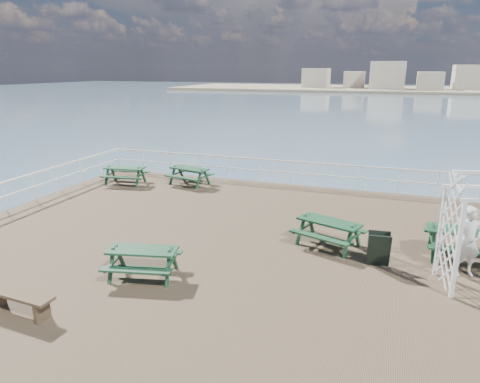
% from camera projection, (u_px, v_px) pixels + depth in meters
% --- Properties ---
extents(ground, '(18.00, 14.00, 0.30)m').
position_uv_depth(ground, '(239.00, 248.00, 12.60)').
color(ground, brown).
rests_on(ground, ground).
extents(sea_backdrop, '(300.00, 300.00, 9.20)m').
position_uv_depth(sea_backdrop, '(423.00, 86.00, 130.31)').
color(sea_backdrop, '#476077').
rests_on(sea_backdrop, ground).
extents(railing, '(17.77, 13.76, 1.10)m').
position_uv_depth(railing, '(262.00, 191.00, 14.66)').
color(railing, silver).
rests_on(railing, ground).
extents(picnic_table_a, '(1.90, 1.62, 0.84)m').
position_uv_depth(picnic_table_a, '(125.00, 172.00, 18.87)').
color(picnic_table_a, '#12321C').
rests_on(picnic_table_a, ground).
extents(picnic_table_b, '(1.99, 1.73, 0.84)m').
position_uv_depth(picnic_table_b, '(189.00, 172.00, 18.73)').
color(picnic_table_b, '#12321C').
rests_on(picnic_table_b, ground).
extents(picnic_table_c, '(1.96, 1.59, 0.94)m').
position_uv_depth(picnic_table_c, '(466.00, 238.00, 11.36)').
color(picnic_table_c, '#12321C').
rests_on(picnic_table_c, ground).
extents(picnic_table_d, '(1.94, 1.70, 0.82)m').
position_uv_depth(picnic_table_d, '(143.00, 256.00, 10.43)').
color(picnic_table_d, '#12321C').
rests_on(picnic_table_d, ground).
extents(picnic_table_e, '(2.15, 1.94, 0.86)m').
position_uv_depth(picnic_table_e, '(329.00, 228.00, 12.24)').
color(picnic_table_e, '#12321C').
rests_on(picnic_table_e, ground).
extents(flat_bench_far, '(1.73, 0.52, 0.49)m').
position_uv_depth(flat_bench_far, '(18.00, 298.00, 8.85)').
color(flat_bench_far, '#4F3D28').
rests_on(flat_bench_far, ground).
extents(sandwich_board, '(0.59, 0.47, 0.91)m').
position_uv_depth(sandwich_board, '(379.00, 250.00, 11.02)').
color(sandwich_board, black).
rests_on(sandwich_board, ground).
extents(person, '(0.75, 0.62, 1.77)m').
position_uv_depth(person, '(469.00, 242.00, 10.40)').
color(person, silver).
rests_on(person, ground).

